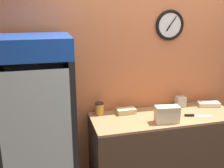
# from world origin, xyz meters

# --- Properties ---
(wall_back) EXTENTS (5.20, 0.09, 2.70)m
(wall_back) POSITION_xyz_m (0.00, 1.18, 1.35)
(wall_back) COLOR #D17547
(wall_back) RESTS_ON ground_plane
(prep_counter) EXTENTS (1.59, 0.58, 0.94)m
(prep_counter) POSITION_xyz_m (0.00, 0.84, 0.47)
(prep_counter) COLOR #4C3828
(prep_counter) RESTS_ON ground_plane
(beverage_cooler) EXTENTS (0.67, 0.67, 1.83)m
(beverage_cooler) POSITION_xyz_m (-1.32, 0.84, 0.99)
(beverage_cooler) COLOR black
(beverage_cooler) RESTS_ON ground_plane
(sandwich_stack_bottom) EXTENTS (0.25, 0.14, 0.06)m
(sandwich_stack_bottom) POSITION_xyz_m (-0.06, 0.67, 0.97)
(sandwich_stack_bottom) COLOR beige
(sandwich_stack_bottom) RESTS_ON prep_counter
(sandwich_stack_middle) EXTENTS (0.25, 0.14, 0.06)m
(sandwich_stack_middle) POSITION_xyz_m (-0.06, 0.67, 1.03)
(sandwich_stack_middle) COLOR beige
(sandwich_stack_middle) RESTS_ON sandwich_stack_bottom
(sandwich_stack_top) EXTENTS (0.25, 0.14, 0.06)m
(sandwich_stack_top) POSITION_xyz_m (-0.06, 0.67, 1.08)
(sandwich_stack_top) COLOR beige
(sandwich_stack_top) RESTS_ON sandwich_stack_middle
(sandwich_flat_left) EXTENTS (0.27, 0.17, 0.05)m
(sandwich_flat_left) POSITION_xyz_m (0.63, 0.97, 0.96)
(sandwich_flat_left) COLOR beige
(sandwich_flat_left) RESTS_ON prep_counter
(sandwich_flat_right) EXTENTS (0.21, 0.12, 0.06)m
(sandwich_flat_right) POSITION_xyz_m (-0.39, 1.00, 0.97)
(sandwich_flat_right) COLOR tan
(sandwich_flat_right) RESTS_ON prep_counter
(chefs_knife) EXTENTS (0.29, 0.11, 0.02)m
(chefs_knife) POSITION_xyz_m (0.30, 0.74, 0.95)
(chefs_knife) COLOR silver
(chefs_knife) RESTS_ON prep_counter
(condiment_jar) EXTENTS (0.10, 0.10, 0.13)m
(condiment_jar) POSITION_xyz_m (-0.68, 1.05, 1.00)
(condiment_jar) COLOR gold
(condiment_jar) RESTS_ON prep_counter
(napkin_dispenser) EXTENTS (0.11, 0.09, 0.12)m
(napkin_dispenser) POSITION_xyz_m (0.29, 1.04, 1.00)
(napkin_dispenser) COLOR #B7B2AD
(napkin_dispenser) RESTS_ON prep_counter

